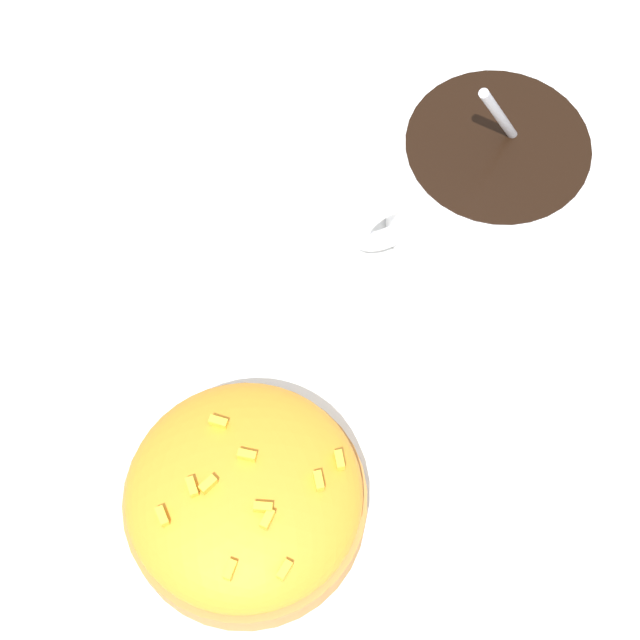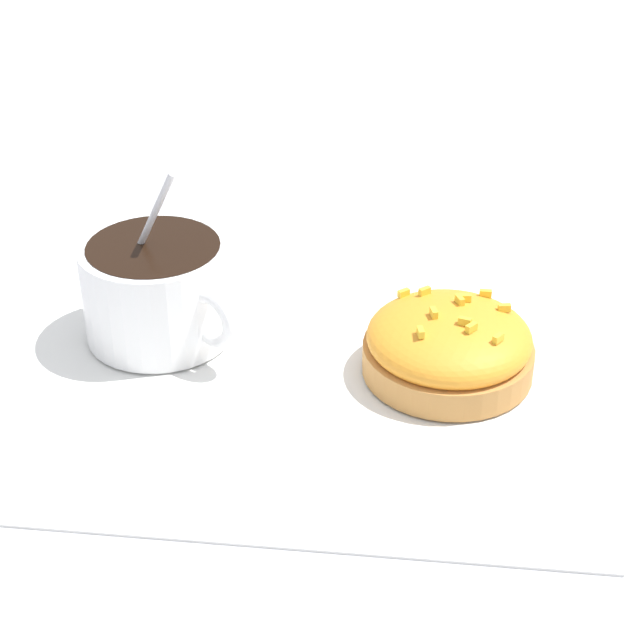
% 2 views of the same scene
% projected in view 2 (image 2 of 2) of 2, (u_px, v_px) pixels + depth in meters
% --- Properties ---
extents(ground_plane, '(3.00, 3.00, 0.00)m').
position_uv_depth(ground_plane, '(298.00, 359.00, 0.63)').
color(ground_plane, '#B2B2B7').
extents(paper_napkin, '(0.34, 0.31, 0.00)m').
position_uv_depth(paper_napkin, '(298.00, 357.00, 0.63)').
color(paper_napkin, white).
rests_on(paper_napkin, ground_plane).
extents(coffee_cup, '(0.10, 0.09, 0.11)m').
position_uv_depth(coffee_cup, '(158.00, 287.00, 0.63)').
color(coffee_cup, white).
rests_on(coffee_cup, paper_napkin).
extents(frosted_pastry, '(0.10, 0.10, 0.04)m').
position_uv_depth(frosted_pastry, '(449.00, 345.00, 0.60)').
color(frosted_pastry, '#C18442').
rests_on(frosted_pastry, paper_napkin).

